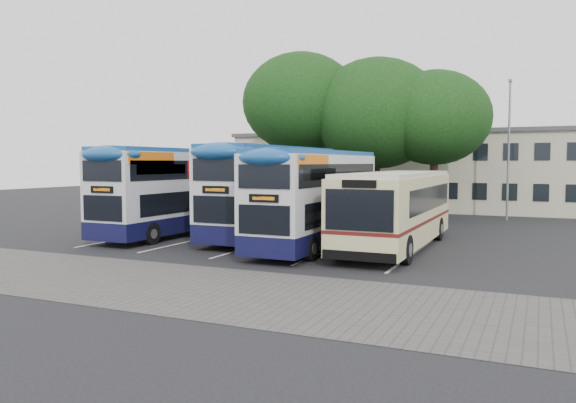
% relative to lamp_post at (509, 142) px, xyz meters
% --- Properties ---
extents(ground, '(120.00, 120.00, 0.00)m').
position_rel_lamp_post_xyz_m(ground, '(-6.00, -19.97, -5.08)').
color(ground, black).
rests_on(ground, ground).
extents(paving_strip, '(40.00, 6.00, 0.01)m').
position_rel_lamp_post_xyz_m(paving_strip, '(-8.00, -24.97, -5.08)').
color(paving_strip, '#595654').
rests_on(paving_strip, ground).
extents(bay_lines, '(14.12, 11.00, 0.01)m').
position_rel_lamp_post_xyz_m(bay_lines, '(-9.75, -14.97, -5.08)').
color(bay_lines, silver).
rests_on(bay_lines, ground).
extents(depot_building, '(32.40, 8.40, 6.20)m').
position_rel_lamp_post_xyz_m(depot_building, '(-6.00, 7.02, -1.93)').
color(depot_building, '#BCB897').
rests_on(depot_building, ground).
extents(lamp_post, '(0.25, 1.05, 9.06)m').
position_rel_lamp_post_xyz_m(lamp_post, '(0.00, 0.00, 0.00)').
color(lamp_post, gray).
rests_on(lamp_post, ground).
extents(tree_left, '(8.04, 8.04, 11.28)m').
position_rel_lamp_post_xyz_m(tree_left, '(-13.24, -3.11, 2.76)').
color(tree_left, black).
rests_on(tree_left, ground).
extents(tree_mid, '(8.56, 8.56, 10.62)m').
position_rel_lamp_post_xyz_m(tree_mid, '(-8.02, -2.58, 1.88)').
color(tree_mid, black).
rests_on(tree_mid, ground).
extents(tree_right, '(7.03, 7.03, 9.58)m').
position_rel_lamp_post_xyz_m(tree_right, '(-4.28, -2.56, 1.49)').
color(tree_right, black).
rests_on(tree_right, ground).
extents(bus_dd_left, '(2.60, 10.72, 4.47)m').
position_rel_lamp_post_xyz_m(bus_dd_left, '(-15.38, -14.76, -2.62)').
color(bus_dd_left, '#0E0E33').
rests_on(bus_dd_left, ground).
extents(bus_dd_mid, '(2.65, 10.92, 4.55)m').
position_rel_lamp_post_xyz_m(bus_dd_mid, '(-10.29, -13.63, -2.58)').
color(bus_dd_mid, '#0E0E33').
rests_on(bus_dd_mid, ground).
extents(bus_dd_right, '(2.49, 10.27, 4.28)m').
position_rel_lamp_post_xyz_m(bus_dd_right, '(-7.08, -15.89, -2.73)').
color(bus_dd_right, '#0E0E33').
rests_on(bus_dd_right, ground).
extents(bus_single, '(2.85, 11.18, 3.33)m').
position_rel_lamp_post_xyz_m(bus_single, '(-3.76, -14.67, -3.20)').
color(bus_single, beige).
rests_on(bus_single, ground).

